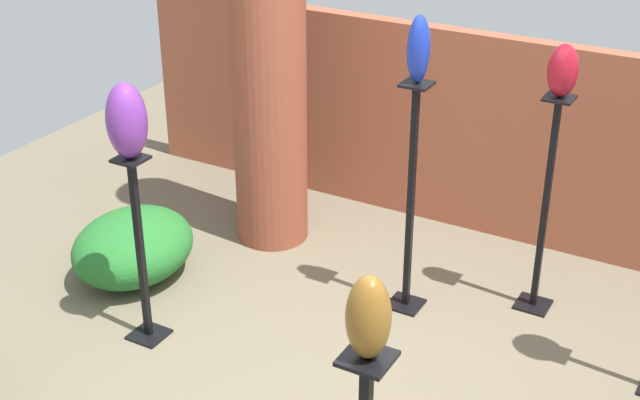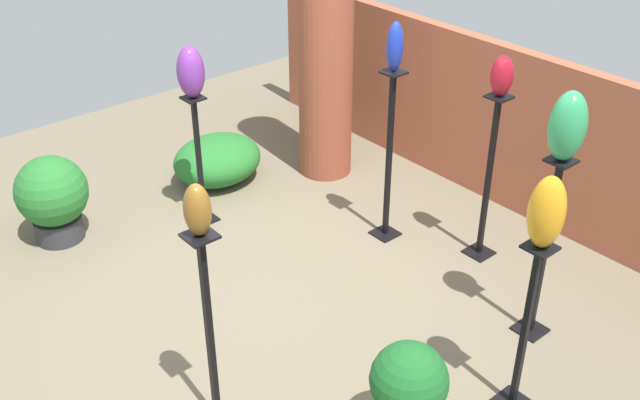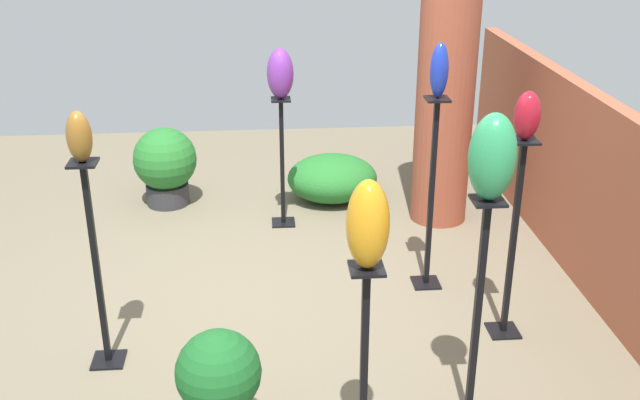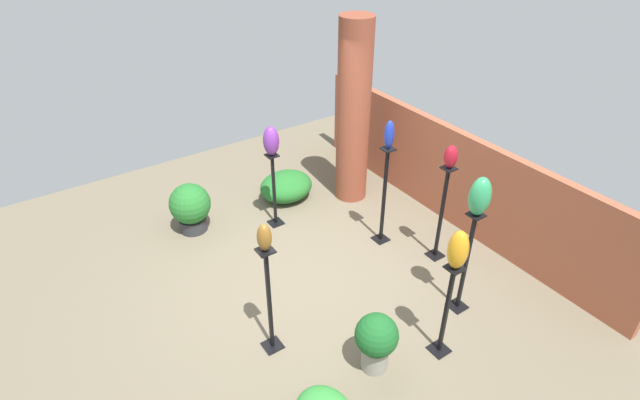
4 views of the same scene
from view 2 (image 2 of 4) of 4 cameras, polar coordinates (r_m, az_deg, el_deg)
The scene contains 18 objects.
ground_plane at distance 5.52m, azimuth -2.68°, elevation -7.42°, with size 8.00×8.00×0.00m, color #6B604C.
brick_wall_back at distance 6.60m, azimuth 13.28°, elevation 5.68°, with size 5.60×0.12×1.40m, color #9E5138.
brick_pillar at distance 6.62m, azimuth 0.44°, elevation 12.90°, with size 0.49×0.49×2.76m, color brown.
pedestal_bronze at distance 4.26m, azimuth -8.35°, elevation -10.69°, with size 0.20×0.20×1.33m.
pedestal_cobalt at distance 5.89m, azimuth 5.26°, elevation 2.76°, with size 0.20×0.20×1.42m.
pedestal_jade at distance 5.07m, azimuth 16.64°, elevation -4.21°, with size 0.20×0.20×1.33m.
pedestal_ruby at distance 5.78m, azimuth 12.64°, elevation 1.10°, with size 0.20×0.20×1.35m.
pedestal_amber at distance 4.53m, azimuth 15.28°, elevation -10.01°, with size 0.20×0.20×1.16m.
pedestal_violet at distance 6.21m, azimuth -9.17°, elevation 2.53°, with size 0.20×0.20×1.13m.
art_vase_bronze at distance 3.75m, azimuth -9.33°, elevation -0.75°, with size 0.14×0.14×0.29m, color brown.
art_vase_cobalt at distance 5.51m, azimuth 5.73°, elevation 11.55°, with size 0.13×0.12×0.37m, color #192D9E.
art_vase_jade at distance 4.62m, azimuth 18.34°, elevation 5.36°, with size 0.22×0.23×0.44m, color #2D9356.
art_vase_ruby at distance 5.41m, azimuth 13.69°, elevation 9.17°, with size 0.17×0.15×0.29m, color maroon.
art_vase_amber at distance 4.05m, azimuth 16.88°, elevation -0.90°, with size 0.20×0.20×0.42m, color orange.
art_vase_violet at distance 5.87m, azimuth -9.83°, elevation 9.59°, with size 0.21×0.22×0.41m, color #6B2D8C.
potted_plant_walkway_edge at distance 6.32m, azimuth -19.71°, elevation 0.27°, with size 0.57×0.57×0.73m.
potted_plant_front_right at distance 4.28m, azimuth 6.74°, elevation -14.11°, with size 0.44×0.44×0.69m.
foliage_bed_east at distance 6.94m, azimuth -7.82°, elevation 3.05°, with size 0.71×0.84×0.43m, color #236B28.
Camera 2 is at (3.47, -2.61, 3.40)m, focal length 42.00 mm.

